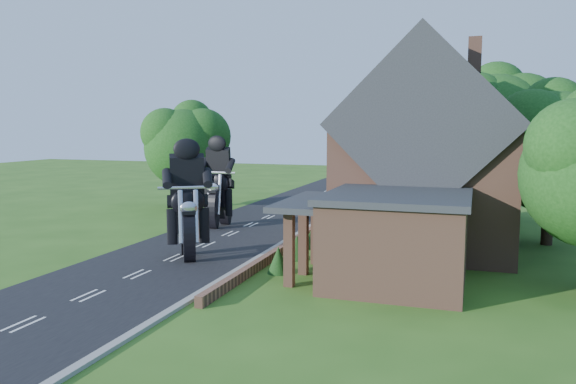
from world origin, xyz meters
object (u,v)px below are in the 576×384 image
(motorcycle_lead, at_px, (188,241))
(garden_wall, at_px, (299,239))
(house, at_px, (427,159))
(annex, at_px, (393,237))
(motorcycle_follow, at_px, (219,214))

(motorcycle_lead, bearing_deg, garden_wall, -158.50)
(garden_wall, bearing_deg, house, 9.17)
(house, distance_m, motorcycle_lead, 12.03)
(annex, height_order, motorcycle_follow, annex)
(annex, relative_size, motorcycle_lead, 4.07)
(motorcycle_lead, bearing_deg, annex, 142.72)
(garden_wall, relative_size, motorcycle_lead, 12.69)
(garden_wall, distance_m, motorcycle_follow, 6.44)
(annex, distance_m, motorcycle_follow, 14.25)
(house, height_order, annex, house)
(garden_wall, bearing_deg, annex, -46.16)
(motorcycle_follow, bearing_deg, motorcycle_lead, 107.23)
(garden_wall, height_order, motorcycle_lead, motorcycle_lead)
(garden_wall, distance_m, annex, 8.19)
(house, height_order, motorcycle_follow, house)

